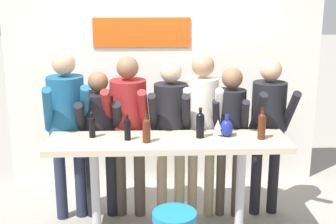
# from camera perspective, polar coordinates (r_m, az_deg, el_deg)

# --- Properties ---
(back_wall) EXTENTS (3.93, 0.12, 2.86)m
(back_wall) POSITION_cam_1_polar(r_m,az_deg,el_deg) (5.91, -0.58, 4.82)
(back_wall) COLOR silver
(back_wall) RESTS_ON ground_plane
(tasting_table) EXTENTS (2.33, 0.59, 1.06)m
(tasting_table) POSITION_cam_1_polar(r_m,az_deg,el_deg) (4.57, 0.04, -5.36)
(tasting_table) COLOR beige
(tasting_table) RESTS_ON ground_plane
(person_far_left) EXTENTS (0.53, 0.65, 1.85)m
(person_far_left) POSITION_cam_1_polar(r_m,az_deg,el_deg) (5.03, -12.23, -0.73)
(person_far_left) COLOR #23283D
(person_far_left) RESTS_ON ground_plane
(person_left) EXTENTS (0.49, 0.56, 1.63)m
(person_left) POSITION_cam_1_polar(r_m,az_deg,el_deg) (5.05, -8.30, -2.19)
(person_left) COLOR black
(person_left) RESTS_ON ground_plane
(person_center_left) EXTENTS (0.50, 0.60, 1.79)m
(person_center_left) POSITION_cam_1_polar(r_m,az_deg,el_deg) (4.99, -4.83, -1.00)
(person_center_left) COLOR #473D33
(person_center_left) RESTS_ON ground_plane
(person_center) EXTENTS (0.46, 0.58, 1.76)m
(person_center) POSITION_cam_1_polar(r_m,az_deg,el_deg) (4.93, 0.33, -1.33)
(person_center) COLOR gray
(person_center) RESTS_ON ground_plane
(person_center_right) EXTENTS (0.43, 0.57, 1.82)m
(person_center_right) POSITION_cam_1_polar(r_m,az_deg,el_deg) (4.97, 4.17, -0.65)
(person_center_right) COLOR gray
(person_center_right) RESTS_ON ground_plane
(person_right) EXTENTS (0.43, 0.55, 1.67)m
(person_right) POSITION_cam_1_polar(r_m,az_deg,el_deg) (5.03, 7.62, -1.65)
(person_right) COLOR #473D33
(person_right) RESTS_ON ground_plane
(person_far_right) EXTENTS (0.47, 0.57, 1.75)m
(person_far_right) POSITION_cam_1_polar(r_m,az_deg,el_deg) (5.14, 12.13, -1.05)
(person_far_right) COLOR black
(person_far_right) RESTS_ON ground_plane
(wine_bottle_0) EXTENTS (0.08, 0.08, 0.30)m
(wine_bottle_0) POSITION_cam_1_polar(r_m,az_deg,el_deg) (4.54, 3.95, -1.45)
(wine_bottle_0) COLOR black
(wine_bottle_0) RESTS_ON tasting_table
(wine_bottle_1) EXTENTS (0.08, 0.08, 0.28)m
(wine_bottle_1) POSITION_cam_1_polar(r_m,az_deg,el_deg) (4.40, -2.65, -2.12)
(wine_bottle_1) COLOR #4C1E0F
(wine_bottle_1) RESTS_ON tasting_table
(wine_bottle_2) EXTENTS (0.08, 0.08, 0.31)m
(wine_bottle_2) POSITION_cam_1_polar(r_m,az_deg,el_deg) (4.58, 11.37, -1.54)
(wine_bottle_2) COLOR #4C1E0F
(wine_bottle_2) RESTS_ON tasting_table
(wine_bottle_3) EXTENTS (0.06, 0.06, 0.25)m
(wine_bottle_3) POSITION_cam_1_polar(r_m,az_deg,el_deg) (4.60, -9.25, -1.68)
(wine_bottle_3) COLOR black
(wine_bottle_3) RESTS_ON tasting_table
(wine_bottle_4) EXTENTS (0.06, 0.06, 0.26)m
(wine_bottle_4) POSITION_cam_1_polar(r_m,az_deg,el_deg) (4.48, -4.98, -1.98)
(wine_bottle_4) COLOR black
(wine_bottle_4) RESTS_ON tasting_table
(wine_glass_0) EXTENTS (0.07, 0.07, 0.18)m
(wine_glass_0) POSITION_cam_1_polar(r_m,az_deg,el_deg) (4.57, 6.11, -1.56)
(wine_glass_0) COLOR silver
(wine_glass_0) RESTS_ON tasting_table
(decorative_vase) EXTENTS (0.13, 0.13, 0.22)m
(decorative_vase) POSITION_cam_1_polar(r_m,az_deg,el_deg) (4.62, 7.16, -1.90)
(decorative_vase) COLOR navy
(decorative_vase) RESTS_ON tasting_table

